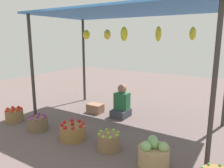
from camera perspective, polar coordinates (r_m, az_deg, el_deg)
name	(u,v)px	position (r m, az deg, el deg)	size (l,w,h in m)	color
ground_plane	(124,122)	(5.06, 3.19, -9.58)	(14.00, 14.00, 0.00)	#62514E
market_stall_structure	(125,20)	(4.74, 3.45, 16.14)	(4.07, 2.11, 2.38)	#38332D
vendor_person	(121,104)	(5.27, 2.45, -5.25)	(0.36, 0.44, 0.78)	#3A3C44
basket_red_tomatoes	(14,115)	(5.49, -23.77, -7.30)	(0.38, 0.38, 0.32)	olive
basket_purple_onions	(38,123)	(4.83, -18.43, -9.50)	(0.39, 0.39, 0.31)	brown
basket_red_apples	(73,132)	(4.25, -10.06, -11.94)	(0.48, 0.48, 0.33)	olive
basket_limes	(109,141)	(3.84, -0.86, -14.52)	(0.37, 0.37, 0.31)	brown
basket_cabbages	(154,154)	(3.44, 10.65, -17.27)	(0.46, 0.46, 0.42)	tan
wooden_crate_near_vendor	(95,108)	(5.61, -4.32, -6.22)	(0.38, 0.27, 0.22)	#946850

